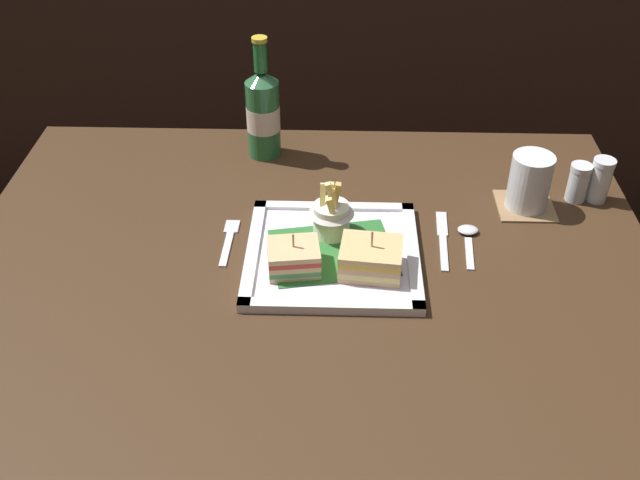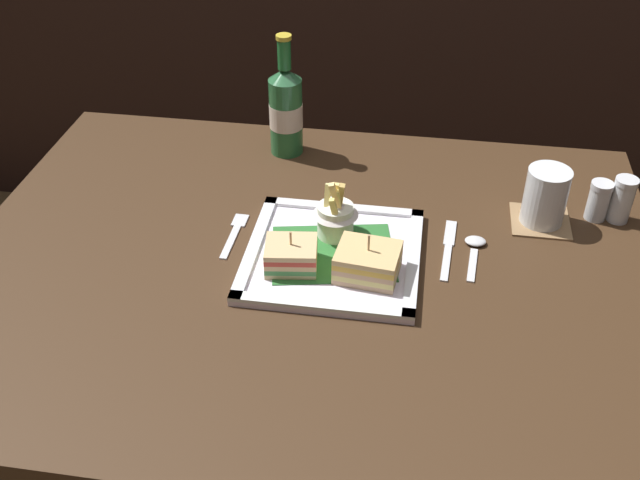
{
  "view_description": "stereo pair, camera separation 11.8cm",
  "coord_description": "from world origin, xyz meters",
  "px_view_note": "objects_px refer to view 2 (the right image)",
  "views": [
    {
      "loc": [
        0.05,
        -0.94,
        1.48
      ],
      "look_at": [
        0.02,
        0.01,
        0.77
      ],
      "focal_mm": 41.85,
      "sensor_mm": 36.0,
      "label": 1
    },
    {
      "loc": [
        0.17,
        -0.93,
        1.48
      ],
      "look_at": [
        0.02,
        0.01,
        0.77
      ],
      "focal_mm": 41.85,
      "sensor_mm": 36.0,
      "label": 2
    }
  ],
  "objects_px": {
    "dining_table": "(308,310)",
    "fork": "(235,233)",
    "water_glass": "(545,200)",
    "pepper_shaker": "(621,202)",
    "sandwich_half_left": "(291,256)",
    "fries_cup": "(336,214)",
    "square_plate": "(333,255)",
    "sandwich_half_right": "(368,262)",
    "spoon": "(475,247)",
    "knife": "(448,247)",
    "beer_bottle": "(286,110)",
    "salt_shaker": "(598,203)"
  },
  "relations": [
    {
      "from": "sandwich_half_left",
      "to": "pepper_shaker",
      "type": "relative_size",
      "value": 1.07
    },
    {
      "from": "sandwich_half_left",
      "to": "spoon",
      "type": "bearing_deg",
      "value": 19.93
    },
    {
      "from": "sandwich_half_left",
      "to": "fries_cup",
      "type": "distance_m",
      "value": 0.11
    },
    {
      "from": "water_glass",
      "to": "pepper_shaker",
      "type": "bearing_deg",
      "value": 11.98
    },
    {
      "from": "sandwich_half_right",
      "to": "spoon",
      "type": "xyz_separation_m",
      "value": [
        0.17,
        0.1,
        -0.03
      ]
    },
    {
      "from": "dining_table",
      "to": "sandwich_half_left",
      "type": "bearing_deg",
      "value": -123.65
    },
    {
      "from": "fries_cup",
      "to": "beer_bottle",
      "type": "height_order",
      "value": "beer_bottle"
    },
    {
      "from": "knife",
      "to": "salt_shaker",
      "type": "xyz_separation_m",
      "value": [
        0.25,
        0.13,
        0.03
      ]
    },
    {
      "from": "dining_table",
      "to": "sandwich_half_left",
      "type": "relative_size",
      "value": 12.89
    },
    {
      "from": "dining_table",
      "to": "sandwich_half_left",
      "type": "xyz_separation_m",
      "value": [
        -0.02,
        -0.03,
        0.14
      ]
    },
    {
      "from": "water_glass",
      "to": "knife",
      "type": "height_order",
      "value": "water_glass"
    },
    {
      "from": "sandwich_half_left",
      "to": "fries_cup",
      "type": "relative_size",
      "value": 0.81
    },
    {
      "from": "spoon",
      "to": "salt_shaker",
      "type": "distance_m",
      "value": 0.24
    },
    {
      "from": "water_glass",
      "to": "fries_cup",
      "type": "bearing_deg",
      "value": -162.78
    },
    {
      "from": "spoon",
      "to": "pepper_shaker",
      "type": "bearing_deg",
      "value": 26.82
    },
    {
      "from": "water_glass",
      "to": "salt_shaker",
      "type": "relative_size",
      "value": 1.4
    },
    {
      "from": "fries_cup",
      "to": "spoon",
      "type": "height_order",
      "value": "fries_cup"
    },
    {
      "from": "water_glass",
      "to": "sandwich_half_right",
      "type": "bearing_deg",
      "value": -144.48
    },
    {
      "from": "square_plate",
      "to": "spoon",
      "type": "height_order",
      "value": "square_plate"
    },
    {
      "from": "square_plate",
      "to": "knife",
      "type": "xyz_separation_m",
      "value": [
        0.18,
        0.06,
        -0.0
      ]
    },
    {
      "from": "square_plate",
      "to": "fries_cup",
      "type": "bearing_deg",
      "value": 93.62
    },
    {
      "from": "beer_bottle",
      "to": "salt_shaker",
      "type": "height_order",
      "value": "beer_bottle"
    },
    {
      "from": "sandwich_half_right",
      "to": "fries_cup",
      "type": "distance_m",
      "value": 0.11
    },
    {
      "from": "fries_cup",
      "to": "spoon",
      "type": "relative_size",
      "value": 0.92
    },
    {
      "from": "knife",
      "to": "pepper_shaker",
      "type": "bearing_deg",
      "value": 23.73
    },
    {
      "from": "water_glass",
      "to": "pepper_shaker",
      "type": "height_order",
      "value": "water_glass"
    },
    {
      "from": "fries_cup",
      "to": "knife",
      "type": "distance_m",
      "value": 0.19
    },
    {
      "from": "sandwich_half_right",
      "to": "knife",
      "type": "xyz_separation_m",
      "value": [
        0.12,
        0.1,
        -0.03
      ]
    },
    {
      "from": "fries_cup",
      "to": "knife",
      "type": "relative_size",
      "value": 0.65
    },
    {
      "from": "dining_table",
      "to": "sandwich_half_right",
      "type": "distance_m",
      "value": 0.17
    },
    {
      "from": "dining_table",
      "to": "fork",
      "type": "height_order",
      "value": "fork"
    },
    {
      "from": "dining_table",
      "to": "sandwich_half_left",
      "type": "height_order",
      "value": "sandwich_half_left"
    },
    {
      "from": "fork",
      "to": "pepper_shaker",
      "type": "xyz_separation_m",
      "value": [
        0.65,
        0.14,
        0.03
      ]
    },
    {
      "from": "beer_bottle",
      "to": "sandwich_half_right",
      "type": "bearing_deg",
      "value": -61.94
    },
    {
      "from": "fries_cup",
      "to": "square_plate",
      "type": "bearing_deg",
      "value": -86.38
    },
    {
      "from": "sandwich_half_left",
      "to": "beer_bottle",
      "type": "bearing_deg",
      "value": 101.98
    },
    {
      "from": "knife",
      "to": "salt_shaker",
      "type": "bearing_deg",
      "value": 26.81
    },
    {
      "from": "fork",
      "to": "knife",
      "type": "xyz_separation_m",
      "value": [
        0.36,
        0.02,
        -0.0
      ]
    },
    {
      "from": "fries_cup",
      "to": "pepper_shaker",
      "type": "relative_size",
      "value": 1.31
    },
    {
      "from": "sandwich_half_right",
      "to": "fork",
      "type": "xyz_separation_m",
      "value": [
        -0.23,
        0.09,
        -0.03
      ]
    },
    {
      "from": "square_plate",
      "to": "water_glass",
      "type": "relative_size",
      "value": 2.8
    },
    {
      "from": "beer_bottle",
      "to": "water_glass",
      "type": "xyz_separation_m",
      "value": [
        0.48,
        -0.17,
        -0.04
      ]
    },
    {
      "from": "knife",
      "to": "beer_bottle",
      "type": "bearing_deg",
      "value": 139.9
    },
    {
      "from": "beer_bottle",
      "to": "knife",
      "type": "distance_m",
      "value": 0.43
    },
    {
      "from": "square_plate",
      "to": "knife",
      "type": "height_order",
      "value": "square_plate"
    },
    {
      "from": "beer_bottle",
      "to": "fork",
      "type": "height_order",
      "value": "beer_bottle"
    },
    {
      "from": "square_plate",
      "to": "pepper_shaker",
      "type": "height_order",
      "value": "pepper_shaker"
    },
    {
      "from": "beer_bottle",
      "to": "pepper_shaker",
      "type": "bearing_deg",
      "value": -13.45
    },
    {
      "from": "sandwich_half_right",
      "to": "spoon",
      "type": "height_order",
      "value": "sandwich_half_right"
    },
    {
      "from": "spoon",
      "to": "pepper_shaker",
      "type": "height_order",
      "value": "pepper_shaker"
    }
  ]
}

